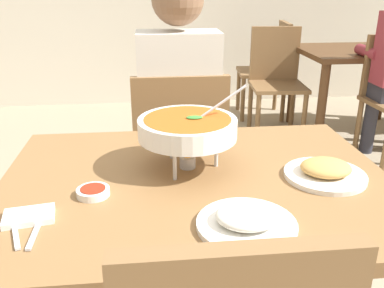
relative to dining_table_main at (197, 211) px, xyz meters
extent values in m
cube|color=brown|center=(0.00, 0.00, 0.09)|extent=(1.16, 0.86, 0.04)
cylinder|color=brown|center=(-0.52, 0.37, -0.27)|extent=(0.07, 0.07, 0.69)
cylinder|color=brown|center=(0.52, 0.37, -0.27)|extent=(0.07, 0.07, 0.69)
cube|color=brown|center=(0.00, 0.81, -0.18)|extent=(0.44, 0.44, 0.03)
cube|color=brown|center=(0.00, 0.61, 0.06)|extent=(0.42, 0.04, 0.45)
cylinder|color=brown|center=(0.19, 1.00, -0.41)|extent=(0.04, 0.04, 0.42)
cylinder|color=brown|center=(-0.19, 1.00, -0.41)|extent=(0.04, 0.04, 0.42)
cylinder|color=brown|center=(0.19, 0.62, -0.41)|extent=(0.04, 0.04, 0.42)
cylinder|color=brown|center=(-0.19, 0.62, -0.41)|extent=(0.04, 0.04, 0.42)
cylinder|color=#2D2D38|center=(0.10, 0.83, -0.39)|extent=(0.10, 0.10, 0.45)
cylinder|color=#2D2D38|center=(-0.10, 0.83, -0.39)|extent=(0.10, 0.10, 0.45)
cube|color=#2D2D38|center=(0.00, 0.79, -0.11)|extent=(0.32, 0.32, 0.12)
cube|color=beige|center=(0.00, 0.71, 0.20)|extent=(0.36, 0.20, 0.50)
cylinder|color=beige|center=(0.16, 0.91, 0.15)|extent=(0.08, 0.28, 0.08)
cylinder|color=beige|center=(-0.16, 0.91, 0.15)|extent=(0.08, 0.28, 0.08)
cylinder|color=silver|center=(0.07, 0.08, 0.16)|extent=(0.01, 0.01, 0.10)
cylinder|color=silver|center=(-0.07, 0.16, 0.16)|extent=(0.01, 0.01, 0.10)
cylinder|color=silver|center=(-0.07, 0.00, 0.16)|extent=(0.01, 0.01, 0.10)
torus|color=silver|center=(-0.02, 0.08, 0.21)|extent=(0.21, 0.21, 0.01)
cylinder|color=#B2B2B7|center=(-0.02, 0.08, 0.13)|extent=(0.05, 0.05, 0.04)
cone|color=orange|center=(-0.02, 0.08, 0.16)|extent=(0.02, 0.02, 0.04)
cylinder|color=white|center=(-0.02, 0.08, 0.24)|extent=(0.30, 0.30, 0.06)
cylinder|color=#B75119|center=(-0.02, 0.08, 0.27)|extent=(0.26, 0.26, 0.01)
ellipsoid|color=#388433|center=(0.00, 0.08, 0.28)|extent=(0.05, 0.03, 0.01)
cylinder|color=silver|center=(0.07, 0.10, 0.30)|extent=(0.18, 0.01, 0.13)
cylinder|color=white|center=(0.09, -0.27, 0.12)|extent=(0.24, 0.24, 0.01)
ellipsoid|color=white|center=(0.09, -0.27, 0.15)|extent=(0.15, 0.13, 0.04)
cylinder|color=white|center=(0.38, -0.03, 0.12)|extent=(0.24, 0.24, 0.01)
ellipsoid|color=tan|center=(0.38, -0.03, 0.15)|extent=(0.15, 0.13, 0.04)
cylinder|color=white|center=(-0.29, -0.07, 0.12)|extent=(0.09, 0.09, 0.02)
cylinder|color=maroon|center=(-0.29, -0.07, 0.13)|extent=(0.07, 0.07, 0.01)
cube|color=white|center=(-0.44, -0.18, 0.12)|extent=(0.13, 0.10, 0.02)
cube|color=silver|center=(-0.46, -0.23, 0.12)|extent=(0.07, 0.16, 0.01)
cube|color=silver|center=(-0.41, -0.23, 0.12)|extent=(0.01, 0.17, 0.01)
cube|color=#51331C|center=(1.63, 2.23, 0.09)|extent=(1.00, 0.80, 0.04)
cylinder|color=#51331C|center=(1.19, 1.89, -0.27)|extent=(0.07, 0.07, 0.69)
cylinder|color=#51331C|center=(1.19, 2.57, -0.27)|extent=(0.07, 0.07, 0.69)
cylinder|color=#51331C|center=(2.07, 2.57, -0.27)|extent=(0.07, 0.07, 0.69)
cylinder|color=brown|center=(1.47, 1.81, -0.41)|extent=(0.04, 0.04, 0.42)
cube|color=brown|center=(0.95, 2.80, -0.18)|extent=(0.48, 0.48, 0.03)
cube|color=brown|center=(1.15, 2.78, 0.06)|extent=(0.08, 0.42, 0.45)
cylinder|color=brown|center=(0.78, 3.00, -0.41)|extent=(0.04, 0.04, 0.42)
cylinder|color=brown|center=(0.74, 2.63, -0.41)|extent=(0.04, 0.04, 0.42)
cylinder|color=brown|center=(1.16, 2.97, -0.41)|extent=(0.04, 0.04, 0.42)
cylinder|color=brown|center=(1.12, 2.59, -0.41)|extent=(0.04, 0.04, 0.42)
cube|color=brown|center=(0.94, 2.22, -0.18)|extent=(0.47, 0.47, 0.03)
cube|color=brown|center=(0.95, 2.42, 0.06)|extent=(0.42, 0.07, 0.45)
cylinder|color=brown|center=(0.74, 2.05, -0.41)|extent=(0.04, 0.04, 0.42)
cylinder|color=brown|center=(1.12, 2.02, -0.41)|extent=(0.04, 0.04, 0.42)
cylinder|color=brown|center=(0.76, 2.43, -0.41)|extent=(0.04, 0.04, 0.42)
cylinder|color=brown|center=(1.14, 2.40, -0.41)|extent=(0.04, 0.04, 0.42)
cylinder|color=#2D2D38|center=(1.55, 1.78, -0.39)|extent=(0.10, 0.10, 0.45)
cylinder|color=maroon|center=(1.49, 1.86, 0.15)|extent=(0.08, 0.28, 0.08)
camera|label=1|loc=(-0.13, -1.10, 0.67)|focal=39.07mm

